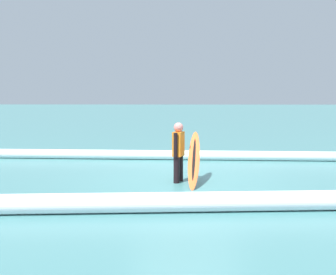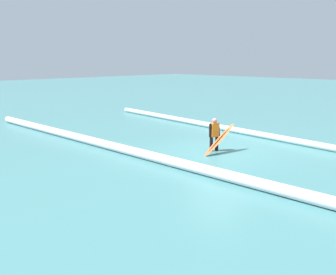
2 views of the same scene
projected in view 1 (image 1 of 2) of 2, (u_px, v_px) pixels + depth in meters
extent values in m
plane|color=teal|center=(186.00, 182.00, 11.15)|extent=(120.60, 120.60, 0.00)
cylinder|color=black|center=(180.00, 168.00, 11.30)|extent=(0.14, 0.14, 0.61)
cylinder|color=black|center=(177.00, 170.00, 11.04)|extent=(0.14, 0.14, 0.61)
cube|color=orange|center=(178.00, 144.00, 11.11)|extent=(0.29, 0.38, 0.57)
sphere|color=#C5716B|center=(178.00, 127.00, 11.07)|extent=(0.22, 0.22, 0.22)
cylinder|color=black|center=(181.00, 143.00, 11.31)|extent=(0.09, 0.16, 0.57)
cylinder|color=black|center=(176.00, 145.00, 10.91)|extent=(0.09, 0.11, 0.56)
ellipsoid|color=#E55926|center=(194.00, 159.00, 11.02)|extent=(0.40, 1.76, 1.14)
ellipsoid|color=black|center=(194.00, 159.00, 11.02)|extent=(0.20, 1.40, 0.92)
cylinder|color=white|center=(197.00, 155.00, 14.71)|extent=(23.76, 1.40, 0.29)
cylinder|color=white|center=(85.00, 203.00, 8.33)|extent=(22.73, 2.01, 0.36)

